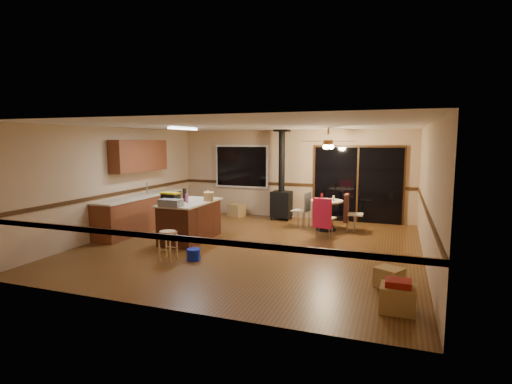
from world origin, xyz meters
The scene contains 35 objects.
floor centered at (0.00, 0.00, 0.00)m, with size 7.00×7.00×0.00m, color #593718.
ceiling centered at (0.00, 0.00, 2.60)m, with size 7.00×7.00×0.00m, color silver.
wall_back centered at (0.00, 3.50, 1.30)m, with size 7.00×7.00×0.00m, color tan.
wall_front centered at (0.00, -3.50, 1.30)m, with size 7.00×7.00×0.00m, color tan.
wall_left centered at (-3.50, 0.00, 1.30)m, with size 7.00×7.00×0.00m, color tan.
wall_right centered at (3.50, 0.00, 1.30)m, with size 7.00×7.00×0.00m, color tan.
chair_rail centered at (0.00, 0.00, 1.00)m, with size 7.00×7.00×0.08m, color #371F0D, non-canonical shape.
window centered at (-1.60, 3.45, 1.50)m, with size 1.72×0.10×1.32m, color black.
sliding_door centered at (1.90, 3.45, 1.05)m, with size 2.52×0.10×2.10m, color black.
lower_cabinets centered at (-3.20, 0.50, 0.43)m, with size 0.60×3.00×0.86m, color brown.
countertop centered at (-3.20, 0.50, 0.88)m, with size 0.64×3.04×0.04m, color beige.
upper_cabinets centered at (-3.33, 0.70, 1.90)m, with size 0.35×2.00×0.80m, color brown.
kitchen_island centered at (-1.50, 0.00, 0.45)m, with size 0.88×1.68×0.90m.
wood_stove centered at (-0.20, 3.05, 0.73)m, with size 0.55×0.50×2.52m.
ceiling_fan centered at (1.28, 2.09, 2.21)m, with size 0.24×0.24×0.55m.
fluorescent_strip centered at (-1.80, 0.30, 2.56)m, with size 0.10×1.20×0.04m, color white.
toolbox_grey centered at (-1.56, -0.72, 0.98)m, with size 0.48×0.27×0.15m, color slate.
toolbox_black centered at (-1.77, -0.38, 1.01)m, with size 0.38×0.20×0.21m, color black.
toolbox_yellow_lid centered at (-1.77, -0.38, 1.13)m, with size 0.41×0.22×0.03m, color gold.
box_on_island centered at (-1.18, 0.32, 1.00)m, with size 0.21×0.29×0.19m, color #A68349.
bottle_dark centered at (-1.62, -0.02, 1.05)m, with size 0.09×0.09×0.30m, color black.
bottle_pink centered at (-1.48, -0.17, 1.00)m, with size 0.06×0.06×0.20m, color #D84C8C.
bottle_white centered at (-1.37, 0.68, 0.99)m, with size 0.06×0.06×0.18m, color white.
bar_stool centered at (-1.14, -1.52, 0.28)m, with size 0.31×0.31×0.57m, color tan.
blue_bucket centered at (-0.68, -1.37, 0.11)m, with size 0.27×0.27×0.22m, color #0B1CA6.
dining_table centered at (1.28, 2.09, 0.53)m, with size 0.81×0.81×0.78m.
glass_red centered at (1.13, 2.19, 0.86)m, with size 0.06×0.06×0.16m, color #590C14.
glass_cream centered at (1.46, 2.04, 0.85)m, with size 0.06×0.06×0.14m, color beige.
chair_left centered at (0.68, 2.18, 0.59)m, with size 0.46×0.46×0.51m.
chair_near centered at (1.33, 1.22, 0.60)m, with size 0.52×0.55×0.70m.
chair_right centered at (1.79, 2.14, 0.60)m, with size 0.48×0.44×0.70m.
box_under_window centered at (-1.63, 3.10, 0.19)m, with size 0.47×0.37×0.37m, color #A68349.
box_corner_a centered at (3.03, -2.52, 0.17)m, with size 0.46×0.39×0.35m, color #A68349.
box_corner_b centered at (2.90, -1.61, 0.16)m, with size 0.38×0.33×0.31m, color #A68349.
box_small_red centered at (3.03, -2.52, 0.39)m, with size 0.33×0.27×0.09m, color maroon.
Camera 1 is at (2.96, -7.97, 2.27)m, focal length 28.00 mm.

